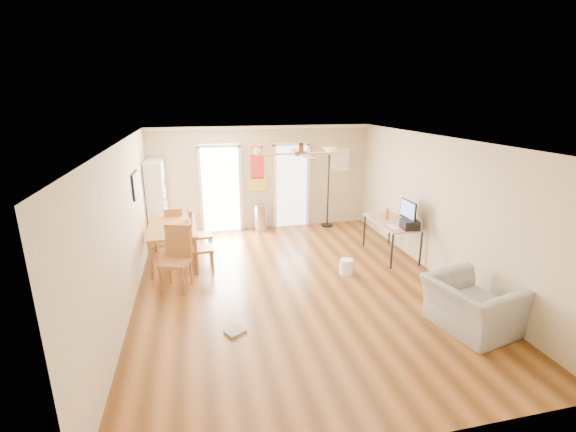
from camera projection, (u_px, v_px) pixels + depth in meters
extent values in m
plane|color=brown|center=(295.00, 286.00, 7.16)|extent=(7.00, 7.00, 0.00)
cube|color=red|center=(257.00, 169.00, 9.93)|extent=(0.46, 0.03, 1.10)
cube|color=white|center=(340.00, 160.00, 10.35)|extent=(0.50, 0.04, 0.60)
cube|color=black|center=(136.00, 185.00, 7.39)|extent=(0.04, 0.66, 0.48)
cylinder|color=#ACACAE|center=(261.00, 218.00, 10.07)|extent=(0.38, 0.38, 0.67)
cube|color=white|center=(394.00, 227.00, 7.99)|extent=(0.12, 0.36, 0.01)
cube|color=black|center=(410.00, 224.00, 7.88)|extent=(0.35, 0.39, 0.18)
cylinder|color=#CA5411|center=(387.00, 214.00, 8.49)|extent=(0.09, 0.09, 0.23)
cylinder|color=white|center=(346.00, 267.00, 7.65)|extent=(0.28, 0.28, 0.29)
cube|color=gray|center=(235.00, 331.00, 5.75)|extent=(0.34, 0.32, 0.04)
imported|color=#959591|center=(471.00, 305.00, 5.76)|extent=(1.22, 1.34, 0.75)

